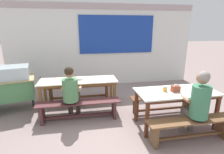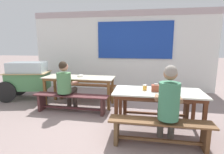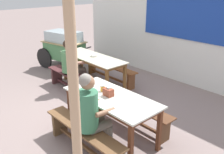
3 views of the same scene
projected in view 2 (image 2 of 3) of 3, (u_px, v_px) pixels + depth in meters
The scene contains 14 objects.
ground_plane at pixel (103, 123), 3.66m from camera, with size 40.00×40.00×0.00m, color gray.
backdrop_wall at pixel (121, 49), 6.20m from camera, with size 6.31×0.23×2.73m.
dining_table_far at pixel (79, 80), 4.65m from camera, with size 1.85×0.66×0.76m.
dining_table_near at pixel (158, 95), 3.23m from camera, with size 1.61×0.74×0.76m.
bench_far_back at pixel (86, 89), 5.25m from camera, with size 1.77×0.26×0.43m.
bench_far_front at pixel (71, 100), 4.18m from camera, with size 1.79×0.33×0.43m.
bench_near_back at pixel (155, 106), 3.84m from camera, with size 1.54×0.29×0.43m.
bench_near_front at pixel (159, 129), 2.77m from camera, with size 1.60×0.30×0.43m.
food_cart at pixel (27, 77), 5.19m from camera, with size 1.67×1.03×1.09m.
person_left_back_turned at pixel (66, 83), 4.20m from camera, with size 0.47×0.56×1.22m.
person_near_front at pixel (169, 102), 2.72m from camera, with size 0.44×0.52×1.30m.
tissue_box at pixel (156, 88), 3.19m from camera, with size 0.16×0.11×0.14m.
condiment_jar at pixel (145, 88), 3.28m from camera, with size 0.08×0.08×0.10m.
soup_bowl at pixel (80, 76), 4.66m from camera, with size 0.16×0.16×0.05m, color silver.
Camera 2 is at (0.79, -3.35, 1.60)m, focal length 28.40 mm.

